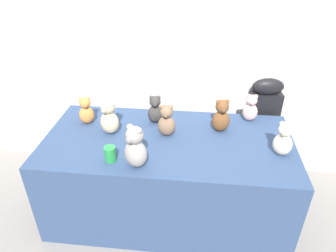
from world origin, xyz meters
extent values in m
plane|color=gray|center=(0.00, 0.00, 0.00)|extent=(10.00, 10.00, 0.00)
cube|color=silver|center=(0.00, 0.96, 1.30)|extent=(7.00, 0.08, 2.60)
cube|color=navy|center=(0.00, 0.25, 0.37)|extent=(1.91, 0.93, 0.74)
cube|color=black|center=(0.81, 0.84, 0.44)|extent=(0.29, 0.15, 0.89)
ellipsoid|color=black|center=(0.81, 0.84, 0.95)|extent=(0.29, 0.15, 0.15)
ellipsoid|color=#CCB78E|center=(-0.46, 0.30, 0.83)|extent=(0.19, 0.17, 0.19)
sphere|color=#CCB78E|center=(-0.46, 0.30, 0.97)|extent=(0.11, 0.11, 0.11)
sphere|color=#CCB78E|center=(-0.49, 0.31, 1.01)|extent=(0.04, 0.04, 0.04)
sphere|color=#CCB78E|center=(-0.43, 0.28, 1.01)|extent=(0.04, 0.04, 0.04)
sphere|color=#9D8E71|center=(-0.48, 0.25, 0.96)|extent=(0.05, 0.05, 0.05)
cone|color=silver|center=(-0.46, 0.30, 1.03)|extent=(0.12, 0.12, 0.07)
ellipsoid|color=beige|center=(0.65, 0.62, 0.81)|extent=(0.12, 0.11, 0.15)
sphere|color=beige|center=(0.65, 0.62, 0.92)|extent=(0.09, 0.09, 0.09)
sphere|color=beige|center=(0.62, 0.62, 0.96)|extent=(0.03, 0.03, 0.03)
sphere|color=beige|center=(0.68, 0.62, 0.96)|extent=(0.03, 0.03, 0.03)
sphere|color=#A88783|center=(0.65, 0.58, 0.92)|extent=(0.04, 0.04, 0.04)
ellipsoid|color=#7F6047|center=(-0.02, 0.31, 0.82)|extent=(0.14, 0.12, 0.17)
sphere|color=#7F6047|center=(-0.02, 0.31, 0.94)|extent=(0.10, 0.10, 0.10)
sphere|color=#7F6047|center=(-0.05, 0.32, 0.98)|extent=(0.04, 0.04, 0.04)
sphere|color=#7F6047|center=(0.01, 0.31, 0.98)|extent=(0.04, 0.04, 0.04)
sphere|color=brown|center=(-0.02, 0.27, 0.93)|extent=(0.04, 0.04, 0.04)
ellipsoid|color=#D17F3D|center=(-0.69, 0.42, 0.81)|extent=(0.15, 0.14, 0.15)
sphere|color=#D17F3D|center=(-0.69, 0.42, 0.92)|extent=(0.09, 0.09, 0.09)
sphere|color=#D17F3D|center=(-0.72, 0.41, 0.96)|extent=(0.03, 0.03, 0.03)
sphere|color=#D17F3D|center=(-0.67, 0.44, 0.96)|extent=(0.03, 0.03, 0.03)
sphere|color=#A06536|center=(-0.68, 0.39, 0.92)|extent=(0.04, 0.04, 0.04)
ellipsoid|color=brown|center=(0.40, 0.42, 0.82)|extent=(0.16, 0.14, 0.17)
sphere|color=brown|center=(0.40, 0.42, 0.95)|extent=(0.10, 0.10, 0.10)
sphere|color=brown|center=(0.37, 0.42, 0.99)|extent=(0.04, 0.04, 0.04)
sphere|color=brown|center=(0.43, 0.43, 0.99)|extent=(0.04, 0.04, 0.04)
sphere|color=brown|center=(0.41, 0.38, 0.94)|extent=(0.04, 0.04, 0.04)
ellipsoid|color=beige|center=(0.82, 0.15, 0.82)|extent=(0.17, 0.16, 0.16)
sphere|color=beige|center=(0.82, 0.15, 0.94)|extent=(0.10, 0.10, 0.10)
sphere|color=beige|center=(0.79, 0.16, 0.98)|extent=(0.04, 0.04, 0.04)
sphere|color=beige|center=(0.85, 0.14, 0.98)|extent=(0.04, 0.04, 0.04)
sphere|color=#ABA08A|center=(0.80, 0.11, 0.93)|extent=(0.04, 0.04, 0.04)
ellipsoid|color=#383533|center=(-0.13, 0.50, 0.81)|extent=(0.14, 0.12, 0.15)
sphere|color=#383533|center=(-0.13, 0.50, 0.93)|extent=(0.09, 0.09, 0.09)
sphere|color=#383533|center=(-0.16, 0.50, 0.96)|extent=(0.03, 0.03, 0.03)
sphere|color=#383533|center=(-0.10, 0.50, 0.96)|extent=(0.03, 0.03, 0.03)
sphere|color=#32302E|center=(-0.13, 0.46, 0.92)|extent=(0.04, 0.04, 0.04)
ellipsoid|color=gray|center=(-0.18, -0.09, 0.84)|extent=(0.21, 0.20, 0.20)
sphere|color=gray|center=(-0.18, -0.09, 0.98)|extent=(0.12, 0.12, 0.12)
sphere|color=gray|center=(-0.21, -0.07, 1.03)|extent=(0.04, 0.04, 0.04)
sphere|color=gray|center=(-0.15, -0.11, 1.03)|extent=(0.04, 0.04, 0.04)
sphere|color=slate|center=(-0.20, -0.13, 0.97)|extent=(0.05, 0.05, 0.05)
cylinder|color=#238C3D|center=(-0.37, -0.05, 0.79)|extent=(0.08, 0.08, 0.11)
camera|label=1|loc=(0.22, -1.73, 2.07)|focal=33.31mm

